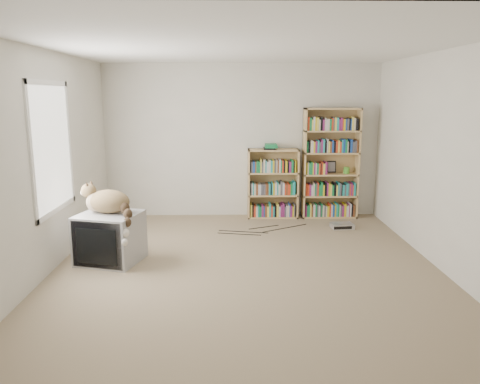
{
  "coord_description": "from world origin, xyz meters",
  "views": [
    {
      "loc": [
        -0.17,
        -5.21,
        1.99
      ],
      "look_at": [
        -0.06,
        1.0,
        0.7
      ],
      "focal_mm": 35.0,
      "sensor_mm": 36.0,
      "label": 1
    }
  ],
  "objects_px": {
    "bookcase_short": "(273,186)",
    "dvd_player": "(342,226)",
    "cat": "(111,205)",
    "bookcase_tall": "(330,166)",
    "crt_tv": "(110,238)"
  },
  "relations": [
    {
      "from": "bookcase_short",
      "to": "bookcase_tall",
      "type": "bearing_deg",
      "value": -0.03
    },
    {
      "from": "cat",
      "to": "bookcase_tall",
      "type": "xyz_separation_m",
      "value": [
        3.06,
        2.12,
        0.15
      ]
    },
    {
      "from": "crt_tv",
      "to": "bookcase_short",
      "type": "bearing_deg",
      "value": 59.47
    },
    {
      "from": "crt_tv",
      "to": "bookcase_short",
      "type": "xyz_separation_m",
      "value": [
        2.15,
        2.1,
        0.22
      ]
    },
    {
      "from": "bookcase_short",
      "to": "dvd_player",
      "type": "relative_size",
      "value": 3.47
    },
    {
      "from": "dvd_player",
      "to": "cat",
      "type": "bearing_deg",
      "value": -161.7
    },
    {
      "from": "bookcase_tall",
      "to": "crt_tv",
      "type": "bearing_deg",
      "value": -145.82
    },
    {
      "from": "crt_tv",
      "to": "bookcase_short",
      "type": "height_order",
      "value": "bookcase_short"
    },
    {
      "from": "cat",
      "to": "dvd_player",
      "type": "bearing_deg",
      "value": 36.64
    },
    {
      "from": "crt_tv",
      "to": "bookcase_short",
      "type": "distance_m",
      "value": 3.02
    },
    {
      "from": "crt_tv",
      "to": "cat",
      "type": "xyz_separation_m",
      "value": [
        0.03,
        -0.02,
        0.41
      ]
    },
    {
      "from": "bookcase_tall",
      "to": "bookcase_short",
      "type": "bearing_deg",
      "value": 179.97
    },
    {
      "from": "dvd_player",
      "to": "bookcase_short",
      "type": "bearing_deg",
      "value": 138.81
    },
    {
      "from": "bookcase_tall",
      "to": "dvd_player",
      "type": "distance_m",
      "value": 1.08
    },
    {
      "from": "crt_tv",
      "to": "bookcase_tall",
      "type": "xyz_separation_m",
      "value": [
        3.1,
        2.1,
        0.56
      ]
    }
  ]
}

